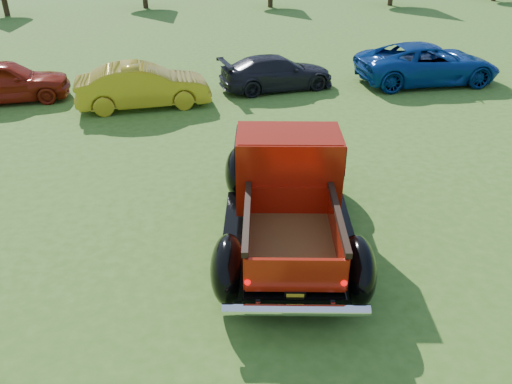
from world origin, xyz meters
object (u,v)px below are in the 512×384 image
pickup_truck (287,184)px  show_car_yellow (143,86)px  show_car_grey (277,73)px  show_car_blue (427,63)px  show_car_red (5,81)px

pickup_truck → show_car_yellow: 8.73m
show_car_grey → show_car_blue: size_ratio=0.78×
show_car_yellow → pickup_truck: bearing=-164.5°
pickup_truck → show_car_red: pickup_truck is taller
pickup_truck → show_car_grey: size_ratio=1.37×
show_car_red → show_car_blue: (15.38, -0.08, 0.03)m
show_car_yellow → show_car_grey: show_car_yellow is taller
show_car_yellow → show_car_red: bearing=68.5°
show_car_grey → show_car_red: bearing=80.2°
pickup_truck → show_car_blue: pickup_truck is taller
show_car_red → pickup_truck: bearing=-146.2°
show_car_red → show_car_grey: size_ratio=0.99×
show_car_red → show_car_grey: bearing=-96.1°
pickup_truck → show_car_red: 12.32m
pickup_truck → show_car_yellow: bearing=120.9°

